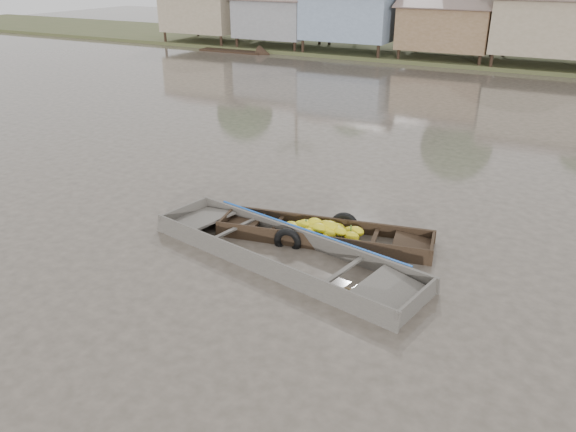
% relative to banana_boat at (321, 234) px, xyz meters
% --- Properties ---
extents(ground, '(120.00, 120.00, 0.00)m').
position_rel_banana_boat_xyz_m(ground, '(-0.07, -1.49, -0.13)').
color(ground, '#453E35').
rests_on(ground, ground).
extents(riverbank, '(120.00, 12.47, 10.22)m').
position_rel_banana_boat_xyz_m(riverbank, '(2.96, 30.38, 2.94)').
color(riverbank, '#384723').
rests_on(riverbank, ground).
extents(banana_boat, '(5.27, 2.19, 0.73)m').
position_rel_banana_boat_xyz_m(banana_boat, '(0.00, 0.00, 0.00)').
color(banana_boat, black).
rests_on(banana_boat, ground).
extents(viewer_boat, '(6.91, 3.02, 0.54)m').
position_rel_banana_boat_xyz_m(viewer_boat, '(-0.31, -1.29, -0.09)').
color(viewer_boat, '#46413B').
rests_on(viewer_boat, ground).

